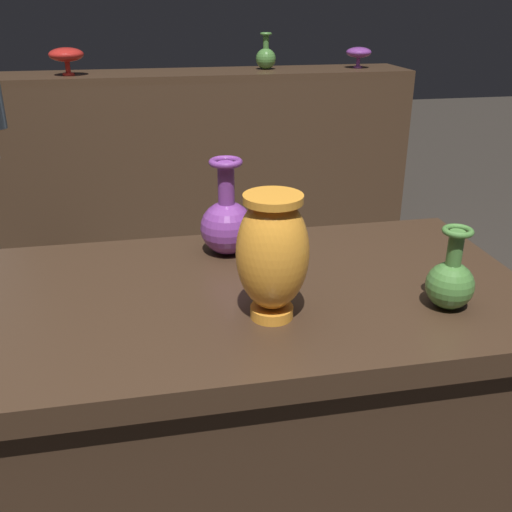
# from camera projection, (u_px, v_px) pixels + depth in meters

# --- Properties ---
(display_plinth) EXTENTS (1.20, 0.64, 0.80)m
(display_plinth) POSITION_uv_depth(u_px,v_px,m) (243.00, 440.00, 1.36)
(display_plinth) COLOR #382619
(display_plinth) RESTS_ON ground_plane
(back_display_shelf) EXTENTS (2.60, 0.40, 0.99)m
(back_display_shelf) POSITION_uv_depth(u_px,v_px,m) (176.00, 163.00, 3.30)
(back_display_shelf) COLOR #422D1E
(back_display_shelf) RESTS_ON ground_plane
(vase_centerpiece) EXTENTS (0.13, 0.13, 0.24)m
(vase_centerpiece) POSITION_uv_depth(u_px,v_px,m) (272.00, 253.00, 1.05)
(vase_centerpiece) COLOR orange
(vase_centerpiece) RESTS_ON display_plinth
(vase_tall_behind) EXTENTS (0.12, 0.12, 0.23)m
(vase_tall_behind) POSITION_uv_depth(u_px,v_px,m) (227.00, 222.00, 1.35)
(vase_tall_behind) COLOR #7A388E
(vase_tall_behind) RESTS_ON display_plinth
(vase_left_accent) EXTENTS (0.09, 0.09, 0.16)m
(vase_left_accent) POSITION_uv_depth(u_px,v_px,m) (450.00, 281.00, 1.11)
(vase_left_accent) COLOR #477A38
(vase_left_accent) RESTS_ON display_plinth
(shelf_vase_far_right) EXTENTS (0.14, 0.14, 0.11)m
(shelf_vase_far_right) POSITION_uv_depth(u_px,v_px,m) (359.00, 53.00, 3.24)
(shelf_vase_far_right) COLOR #7A388E
(shelf_vase_far_right) RESTS_ON back_display_shelf
(shelf_vase_right) EXTENTS (0.11, 0.11, 0.19)m
(shelf_vase_right) POSITION_uv_depth(u_px,v_px,m) (266.00, 57.00, 3.19)
(shelf_vase_right) COLOR #477A38
(shelf_vase_right) RESTS_ON back_display_shelf
(shelf_vase_left) EXTENTS (0.17, 0.17, 0.14)m
(shelf_vase_left) POSITION_uv_depth(u_px,v_px,m) (66.00, 55.00, 2.92)
(shelf_vase_left) COLOR red
(shelf_vase_left) RESTS_ON back_display_shelf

